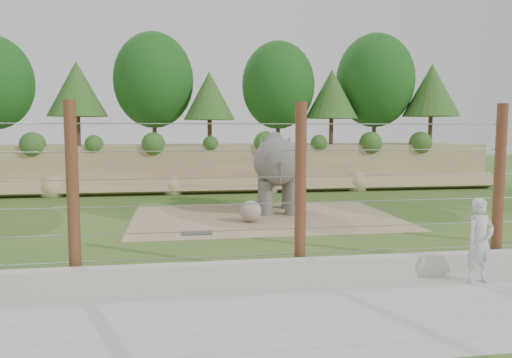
{
  "coord_description": "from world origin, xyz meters",
  "views": [
    {
      "loc": [
        -2.79,
        -15.54,
        3.38
      ],
      "look_at": [
        0.0,
        2.0,
        1.6
      ],
      "focal_mm": 35.0,
      "sensor_mm": 36.0,
      "label": 1
    }
  ],
  "objects": [
    {
      "name": "zookeeper",
      "position": [
        3.74,
        -5.73,
        0.95
      ],
      "size": [
        0.75,
        0.57,
        1.87
      ],
      "primitive_type": "imported",
      "rotation": [
        0.0,
        0.0,
        0.19
      ],
      "color": "#B0B6BA",
      "rests_on": "walkway"
    },
    {
      "name": "dirt_patch",
      "position": [
        0.5,
        3.0,
        0.01
      ],
      "size": [
        10.0,
        7.0,
        0.02
      ],
      "primitive_type": "cube",
      "color": "#947F5E",
      "rests_on": "ground"
    },
    {
      "name": "retaining_wall",
      "position": [
        0.0,
        -5.0,
        0.25
      ],
      "size": [
        26.0,
        0.35,
        0.5
      ],
      "primitive_type": "cube",
      "color": "beige",
      "rests_on": "ground"
    },
    {
      "name": "ground",
      "position": [
        0.0,
        0.0,
        0.0
      ],
      "size": [
        90.0,
        90.0,
        0.0
      ],
      "primitive_type": "plane",
      "color": "#2D5C1C",
      "rests_on": "ground"
    },
    {
      "name": "drain_grate",
      "position": [
        -2.2,
        0.43,
        0.04
      ],
      "size": [
        1.0,
        0.6,
        0.03
      ],
      "primitive_type": "cube",
      "color": "#262628",
      "rests_on": "dirt_patch"
    },
    {
      "name": "back_embankment",
      "position": [
        0.59,
        12.68,
        3.97
      ],
      "size": [
        30.0,
        5.52,
        8.77
      ],
      "color": "#977B5F",
      "rests_on": "ground"
    },
    {
      "name": "elephant",
      "position": [
        1.25,
        4.31,
        1.59
      ],
      "size": [
        2.16,
        4.1,
        3.18
      ],
      "primitive_type": null,
      "rotation": [
        0.0,
        0.0,
        -0.12
      ],
      "color": "#67615D",
      "rests_on": "ground"
    },
    {
      "name": "stone_ball",
      "position": [
        -0.18,
        2.15,
        0.41
      ],
      "size": [
        0.79,
        0.79,
        0.79
      ],
      "primitive_type": "sphere",
      "color": "gray",
      "rests_on": "dirt_patch"
    },
    {
      "name": "walkway",
      "position": [
        0.0,
        -7.0,
        0.01
      ],
      "size": [
        26.0,
        4.0,
        0.01
      ],
      "primitive_type": "cube",
      "color": "beige",
      "rests_on": "ground"
    },
    {
      "name": "barrier_fence",
      "position": [
        0.0,
        -4.5,
        2.0
      ],
      "size": [
        20.26,
        0.26,
        4.0
      ],
      "color": "#4F2014",
      "rests_on": "ground"
    }
  ]
}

